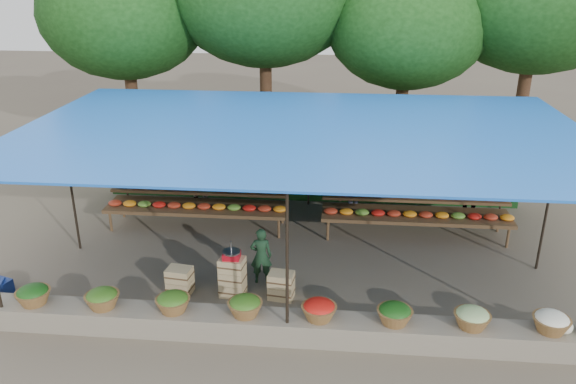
{
  "coord_description": "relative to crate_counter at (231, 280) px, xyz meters",
  "views": [
    {
      "loc": [
        0.71,
        -10.41,
        5.66
      ],
      "look_at": [
        -0.28,
        0.2,
        1.4
      ],
      "focal_mm": 35.0,
      "sensor_mm": 36.0,
      "label": 1
    }
  ],
  "objects": [
    {
      "name": "ground",
      "position": [
        1.17,
        1.55,
        -0.31
      ],
      "size": [
        60.0,
        60.0,
        0.0
      ],
      "primitive_type": "plane",
      "color": "brown",
      "rests_on": "ground"
    },
    {
      "name": "weighing_scale",
      "position": [
        0.03,
        0.0,
        0.54
      ],
      "size": [
        0.32,
        0.32,
        0.34
      ],
      "color": "red",
      "rests_on": "crate_counter"
    },
    {
      "name": "customer_left",
      "position": [
        -1.51,
        3.89,
        0.46
      ],
      "size": [
        0.88,
        0.77,
        1.55
      ],
      "primitive_type": "imported",
      "rotation": [
        0.0,
        0.0,
        -0.28
      ],
      "color": "slate",
      "rests_on": "ground"
    },
    {
      "name": "crate_counter",
      "position": [
        0.0,
        0.0,
        0.0
      ],
      "size": [
        2.39,
        0.4,
        0.77
      ],
      "color": "tan",
      "rests_on": "ground"
    },
    {
      "name": "stall_canopy",
      "position": [
        1.17,
        1.62,
        2.37
      ],
      "size": [
        10.8,
        6.6,
        2.82
      ],
      "color": "black",
      "rests_on": "ground"
    },
    {
      "name": "customer_mid",
      "position": [
        2.34,
        3.82,
        0.57
      ],
      "size": [
        1.27,
        1.26,
        1.76
      ],
      "primitive_type": "imported",
      "rotation": [
        0.0,
        0.0,
        0.77
      ],
      "color": "slate",
      "rests_on": "ground"
    },
    {
      "name": "vendor_seated",
      "position": [
        0.49,
        0.52,
        0.26
      ],
      "size": [
        0.44,
        0.31,
        1.14
      ],
      "primitive_type": "imported",
      "rotation": [
        0.0,
        0.0,
        3.24
      ],
      "color": "#1A3921",
      "rests_on": "ground"
    },
    {
      "name": "netting_backdrop",
      "position": [
        1.17,
        4.7,
        0.94
      ],
      "size": [
        10.6,
        0.06,
        2.5
      ],
      "primitive_type": "cube",
      "color": "#174118",
      "rests_on": "ground"
    },
    {
      "name": "tree_row",
      "position": [
        1.67,
        7.64,
        4.39
      ],
      "size": [
        16.51,
        5.5,
        7.12
      ],
      "color": "#341C13",
      "rests_on": "ground"
    },
    {
      "name": "produce_baskets",
      "position": [
        1.07,
        -1.2,
        0.25
      ],
      "size": [
        8.98,
        0.58,
        0.34
      ],
      "color": "brown",
      "rests_on": "stone_curb"
    },
    {
      "name": "fruit_table_right",
      "position": [
        3.68,
        2.9,
        0.3
      ],
      "size": [
        4.21,
        0.95,
        0.93
      ],
      "color": "#513B20",
      "rests_on": "ground"
    },
    {
      "name": "customer_right",
      "position": [
        5.0,
        3.67,
        0.44
      ],
      "size": [
        0.92,
        0.48,
        1.5
      ],
      "primitive_type": "imported",
      "rotation": [
        0.0,
        0.0,
        -0.14
      ],
      "color": "slate",
      "rests_on": "ground"
    },
    {
      "name": "stone_curb",
      "position": [
        1.17,
        -1.2,
        -0.11
      ],
      "size": [
        10.6,
        0.55,
        0.4
      ],
      "primitive_type": "cube",
      "color": "slate",
      "rests_on": "ground"
    },
    {
      "name": "fruit_table_left",
      "position": [
        -1.32,
        2.9,
        0.3
      ],
      "size": [
        4.21,
        0.95,
        0.93
      ],
      "color": "#513B20",
      "rests_on": "ground"
    }
  ]
}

